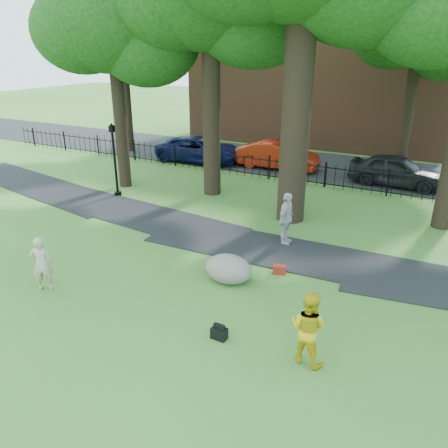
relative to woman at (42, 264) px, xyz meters
The scene contains 15 objects.
ground 4.73m from the woman, 20.66° to the left, with size 120.00×120.00×0.00m, color #3A6623.
footpath 7.75m from the woman, 45.97° to the left, with size 36.00×2.60×0.03m, color black.
street 18.19m from the woman, 76.12° to the left, with size 80.00×7.00×0.02m, color black.
iron_fence 14.32m from the woman, 72.28° to the left, with size 44.00×0.04×1.20m.
brick_building 26.16m from the woman, 89.20° to the left, with size 18.00×8.00×12.00m, color brown.
woman is the anchor object (origin of this frame).
man 7.71m from the woman, ahead, with size 0.85×0.66×1.75m, color gold.
pedestrian 8.05m from the woman, 51.33° to the left, with size 1.11×0.46×1.90m, color #A6A7AB.
boulder 5.38m from the woman, 33.74° to the left, with size 1.47×1.11×0.86m, color slate.
lamppost 8.72m from the woman, 117.00° to the left, with size 0.34×0.34×3.40m.
backpack 5.64m from the woman, ahead, with size 0.38×0.24×0.29m, color black.
red_bag 7.03m from the woman, 35.73° to the left, with size 0.39×0.25×0.27m, color maroon.
red_sedan 15.96m from the woman, 86.73° to the left, with size 1.64×4.69×1.55m, color #AB200D.
navy_van 15.80m from the woman, 104.46° to the left, with size 2.47×5.35×1.49m, color #0C113E.
grey_car 17.31m from the woman, 64.52° to the left, with size 1.86×4.63×1.58m, color black.
Camera 1 is at (5.44, -8.99, 6.55)m, focal length 35.00 mm.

